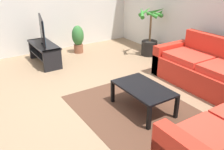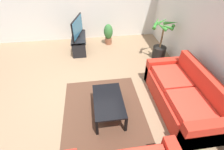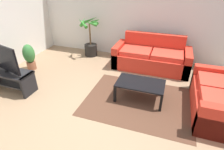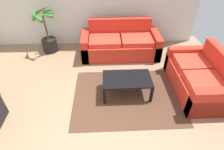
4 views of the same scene
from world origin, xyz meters
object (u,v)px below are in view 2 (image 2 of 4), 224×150
(tv, at_px, (77,27))
(coffee_table, at_px, (108,102))
(potted_palm, at_px, (161,44))
(potted_plant_small, at_px, (108,33))
(tv_stand, at_px, (79,41))
(couch_main, at_px, (182,95))

(tv, relative_size, coffee_table, 1.02)
(potted_palm, height_order, potted_plant_small, potted_palm)
(tv, relative_size, potted_palm, 0.82)
(coffee_table, distance_m, potted_palm, 2.71)
(tv_stand, xyz_separation_m, potted_palm, (0.86, 2.46, 0.15))
(potted_plant_small, bearing_deg, tv, -73.41)
(couch_main, distance_m, potted_palm, 2.01)
(tv_stand, bearing_deg, coffee_table, 12.31)
(couch_main, bearing_deg, coffee_table, -89.95)
(couch_main, xyz_separation_m, tv_stand, (-2.84, -2.19, 0.01))
(couch_main, relative_size, tv_stand, 1.86)
(tv, height_order, coffee_table, tv)
(coffee_table, xyz_separation_m, potted_palm, (-1.98, 1.84, 0.11))
(couch_main, distance_m, tv_stand, 3.59)
(coffee_table, relative_size, potted_plant_small, 1.35)
(tv_stand, distance_m, tv, 0.49)
(tv, bearing_deg, couch_main, 37.60)
(tv_stand, xyz_separation_m, tv, (0.00, 0.00, 0.49))
(couch_main, xyz_separation_m, potted_plant_small, (-3.14, -1.18, 0.09))
(tv_stand, bearing_deg, potted_plant_small, 106.51)
(tv, bearing_deg, coffee_table, 12.26)
(tv_stand, relative_size, coffee_table, 1.13)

